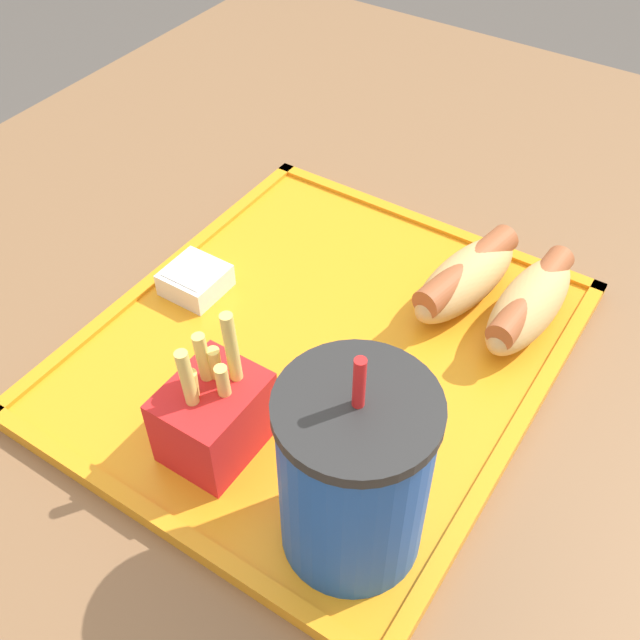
{
  "coord_description": "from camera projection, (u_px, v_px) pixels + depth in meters",
  "views": [
    {
      "loc": [
        0.37,
        0.27,
        1.22
      ],
      "look_at": [
        0.02,
        0.04,
        0.8
      ],
      "focal_mm": 42.0,
      "sensor_mm": 36.0,
      "label": 1
    }
  ],
  "objects": [
    {
      "name": "soda_cup",
      "position": [
        354.0,
        475.0,
        0.45
      ],
      "size": [
        0.1,
        0.1,
        0.17
      ],
      "color": "#194CA5",
      "rests_on": "food_tray"
    },
    {
      "name": "hot_dog_far",
      "position": [
        530.0,
        303.0,
        0.61
      ],
      "size": [
        0.13,
        0.05,
        0.05
      ],
      "color": "tan",
      "rests_on": "food_tray"
    },
    {
      "name": "sauce_cup_mayo",
      "position": [
        195.0,
        279.0,
        0.65
      ],
      "size": [
        0.05,
        0.05,
        0.02
      ],
      "color": "silver",
      "rests_on": "food_tray"
    },
    {
      "name": "fries_carton",
      "position": [
        214.0,
        414.0,
        0.52
      ],
      "size": [
        0.07,
        0.06,
        0.12
      ],
      "color": "red",
      "rests_on": "food_tray"
    },
    {
      "name": "food_tray",
      "position": [
        320.0,
        350.0,
        0.62
      ],
      "size": [
        0.4,
        0.35,
        0.01
      ],
      "color": "orange",
      "rests_on": "dining_table"
    },
    {
      "name": "hot_dog_near",
      "position": [
        466.0,
        277.0,
        0.64
      ],
      "size": [
        0.13,
        0.07,
        0.05
      ],
      "color": "tan",
      "rests_on": "food_tray"
    },
    {
      "name": "dining_table",
      "position": [
        304.0,
        537.0,
        0.92
      ],
      "size": [
        1.22,
        0.95,
        0.76
      ],
      "color": "brown",
      "rests_on": "ground_plane"
    }
  ]
}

